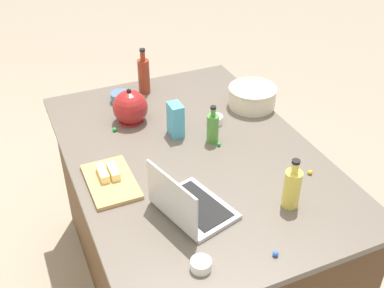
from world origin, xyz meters
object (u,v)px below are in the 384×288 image
at_px(bottle_soy, 144,75).
at_px(ramekin_medium, 215,120).
at_px(kettle, 130,108).
at_px(cutting_board, 111,182).
at_px(ramekin_small, 120,97).
at_px(butter_stick_left, 113,171).
at_px(ramekin_wide, 201,265).
at_px(bottle_oil, 292,188).
at_px(mixing_bowl_large, 252,96).
at_px(bottle_olive, 213,128).
at_px(candy_bag, 176,120).
at_px(butter_stick_right, 103,173).
at_px(laptop, 188,205).

height_order(bottle_soy, ramekin_medium, bottle_soy).
bearing_deg(kettle, cutting_board, 152.70).
bearing_deg(ramekin_small, kettle, 177.86).
xyz_separation_m(butter_stick_left, ramekin_wide, (-0.61, -0.14, -0.02)).
bearing_deg(kettle, bottle_soy, -31.60).
bearing_deg(ramekin_small, butter_stick_left, 161.08).
relative_size(bottle_oil, kettle, 1.05).
xyz_separation_m(bottle_oil, butter_stick_left, (0.46, 0.60, -0.05)).
bearing_deg(mixing_bowl_large, bottle_soy, 51.47).
bearing_deg(bottle_olive, butter_stick_left, 99.44).
relative_size(kettle, butter_stick_left, 1.94).
bearing_deg(candy_bag, butter_stick_left, 119.24).
bearing_deg(bottle_oil, kettle, 24.04).
relative_size(butter_stick_right, candy_bag, 0.65).
bearing_deg(butter_stick_right, bottle_oil, -125.37).
relative_size(bottle_oil, ramekin_medium, 2.73).
distance_m(ramekin_small, ramekin_medium, 0.56).
height_order(mixing_bowl_large, bottle_soy, bottle_soy).
distance_m(mixing_bowl_large, ramekin_medium, 0.27).
distance_m(mixing_bowl_large, ramekin_wide, 1.17).
distance_m(bottle_soy, candy_bag, 0.48).
distance_m(butter_stick_right, ramekin_wide, 0.64).
height_order(mixing_bowl_large, ramekin_wide, mixing_bowl_large).
xyz_separation_m(mixing_bowl_large, kettle, (0.11, 0.65, 0.02)).
height_order(bottle_oil, candy_bag, bottle_oil).
xyz_separation_m(cutting_board, ramekin_small, (0.67, -0.24, 0.02)).
bearing_deg(bottle_olive, candy_bag, 48.44).
distance_m(bottle_soy, ramekin_wide, 1.33).
relative_size(mixing_bowl_large, ramekin_wide, 3.50).
xyz_separation_m(mixing_bowl_large, ramekin_wide, (-0.92, 0.72, -0.04)).
bearing_deg(ramekin_wide, cutting_board, 15.42).
height_order(butter_stick_right, candy_bag, candy_bag).
relative_size(cutting_board, ramekin_wide, 4.19).
bearing_deg(mixing_bowl_large, butter_stick_left, 109.76).
bearing_deg(ramekin_wide, butter_stick_right, 16.48).
relative_size(bottle_olive, ramekin_small, 1.81).
height_order(bottle_olive, bottle_oil, bottle_oil).
bearing_deg(bottle_oil, butter_stick_left, 52.92).
xyz_separation_m(laptop, mixing_bowl_large, (0.65, -0.66, 0.01)).
relative_size(bottle_soy, candy_bag, 1.55).
xyz_separation_m(ramekin_medium, ramekin_wide, (-0.84, 0.46, -0.00)).
bearing_deg(kettle, ramekin_medium, -116.37).
bearing_deg(bottle_soy, bottle_oil, -168.91).
relative_size(kettle, candy_bag, 1.25).
height_order(kettle, cutting_board, kettle).
bearing_deg(laptop, cutting_board, 36.25).
bearing_deg(mixing_bowl_large, bottle_oil, 161.46).
distance_m(bottle_oil, cutting_board, 0.76).
bearing_deg(bottle_olive, ramekin_wide, 151.54).
relative_size(mixing_bowl_large, bottle_oil, 1.17).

